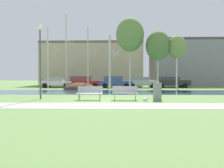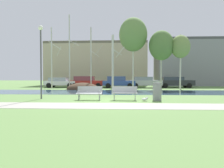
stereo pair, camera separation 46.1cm
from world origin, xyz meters
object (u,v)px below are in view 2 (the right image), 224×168
(bench_left, at_px, (89,93))
(parked_wagon_fourth_silver, at_px, (145,82))
(parked_hatch_third_blue, at_px, (118,82))
(parked_suv_fifth_dark, at_px, (175,82))
(streetlamp, at_px, (41,49))
(seagull, at_px, (145,99))
(trash_bin, at_px, (157,91))
(bench_right, at_px, (125,93))
(parked_van_nearest_white, at_px, (60,82))
(parked_sedan_second_red, at_px, (86,82))

(bench_left, height_order, parked_wagon_fourth_silver, parked_wagon_fourth_silver)
(parked_hatch_third_blue, xyz_separation_m, parked_suv_fifth_dark, (7.51, 0.58, -0.02))
(streetlamp, bearing_deg, bench_left, -8.84)
(seagull, xyz_separation_m, streetlamp, (-6.76, 1.11, 3.16))
(trash_bin, distance_m, parked_suv_fifth_dark, 16.71)
(bench_right, xyz_separation_m, trash_bin, (2.03, -0.02, 0.09))
(bench_right, height_order, parked_van_nearest_white, parked_van_nearest_white)
(trash_bin, bearing_deg, streetlamp, 175.98)
(trash_bin, relative_size, parked_van_nearest_white, 0.26)
(bench_left, height_order, streetlamp, streetlamp)
(trash_bin, xyz_separation_m, parked_sedan_second_red, (-7.13, 15.82, 0.24))
(parked_sedan_second_red, bearing_deg, parked_suv_fifth_dark, 1.05)
(bench_right, distance_m, parked_wagon_fourth_silver, 16.01)
(seagull, distance_m, parked_suv_fifth_dark, 17.52)
(parked_wagon_fourth_silver, bearing_deg, parked_van_nearest_white, -179.92)
(seagull, relative_size, streetlamp, 0.09)
(bench_left, xyz_separation_m, parked_van_nearest_white, (-6.41, 15.76, 0.26))
(seagull, height_order, parked_suv_fifth_dark, parked_suv_fifth_dark)
(bench_left, xyz_separation_m, parked_sedan_second_red, (-2.86, 15.81, 0.33))
(bench_left, distance_m, bench_right, 2.24)
(seagull, height_order, parked_sedan_second_red, parked_sedan_second_red)
(bench_left, bearing_deg, bench_right, 0.00)
(seagull, xyz_separation_m, parked_hatch_third_blue, (-2.01, 16.05, 0.66))
(trash_bin, bearing_deg, bench_left, 179.78)
(bench_left, height_order, bench_right, same)
(trash_bin, xyz_separation_m, parked_van_nearest_white, (-10.68, 15.77, 0.17))
(parked_sedan_second_red, distance_m, parked_wagon_fourth_silver, 7.84)
(seagull, bearing_deg, trash_bin, 35.37)
(seagull, bearing_deg, parked_sedan_second_red, 111.03)
(trash_bin, distance_m, streetlamp, 8.08)
(seagull, bearing_deg, streetlamp, 170.65)
(trash_bin, relative_size, seagull, 2.47)
(bench_right, height_order, parked_sedan_second_red, parked_sedan_second_red)
(parked_wagon_fourth_silver, bearing_deg, bench_left, -107.53)
(streetlamp, xyz_separation_m, parked_suv_fifth_dark, (12.26, 15.51, -2.52))
(bench_right, height_order, seagull, bench_right)
(streetlamp, distance_m, parked_suv_fifth_dark, 19.93)
(streetlamp, bearing_deg, parked_van_nearest_white, 101.48)
(trash_bin, xyz_separation_m, seagull, (-0.82, -0.58, -0.43))
(trash_bin, bearing_deg, parked_hatch_third_blue, 100.37)
(parked_van_nearest_white, distance_m, parked_sedan_second_red, 3.55)
(trash_bin, distance_m, parked_wagon_fourth_silver, 15.81)
(trash_bin, bearing_deg, bench_right, 179.53)
(trash_bin, height_order, parked_suv_fifth_dark, parked_suv_fifth_dark)
(bench_right, height_order, parked_wagon_fourth_silver, parked_wagon_fourth_silver)
(trash_bin, distance_m, parked_sedan_second_red, 17.36)
(parked_wagon_fourth_silver, bearing_deg, streetlamp, -118.54)
(parked_sedan_second_red, xyz_separation_m, parked_suv_fifth_dark, (11.81, 0.22, -0.02))
(parked_hatch_third_blue, bearing_deg, parked_van_nearest_white, 177.73)
(seagull, distance_m, parked_wagon_fourth_silver, 16.46)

